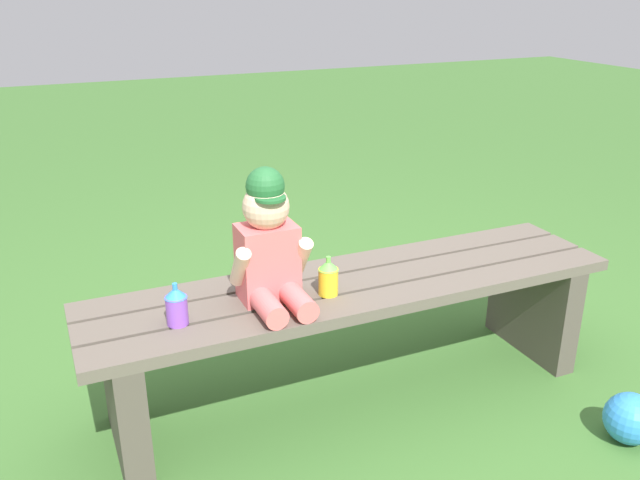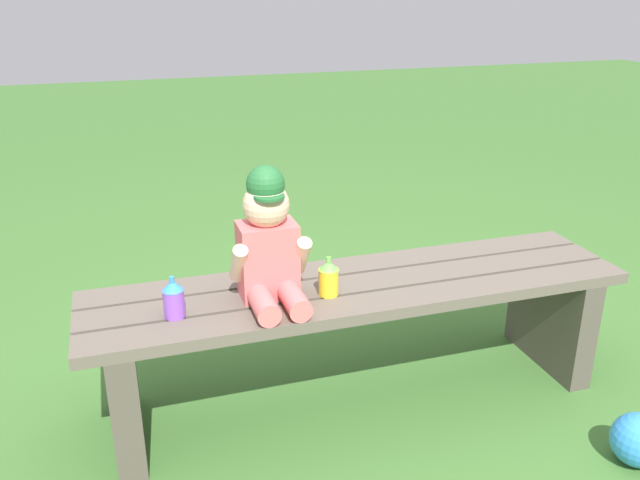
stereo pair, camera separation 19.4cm
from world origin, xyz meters
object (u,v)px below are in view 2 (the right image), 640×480
Objects in this scene: sippy_cup_left at (174,298)px; sippy_cup_right at (329,277)px; child_figure at (269,243)px; toy_ball at (638,440)px; park_bench at (359,318)px.

sippy_cup_right is at bearing 0.00° from sippy_cup_left.
sippy_cup_left is at bearing 180.00° from sippy_cup_right.
toy_ball is (0.95, -0.54, -0.52)m from child_figure.
sippy_cup_left is 0.78× the size of toy_ball.
sippy_cup_right reaches higher than park_bench.
toy_ball is (1.24, -0.50, -0.41)m from sippy_cup_left.
sippy_cup_left is 1.00× the size of sippy_cup_right.
park_bench is at bearing 24.02° from sippy_cup_right.
park_bench is 13.92× the size of sippy_cup_left.
child_figure is 1.21m from toy_ball.
sippy_cup_left is at bearing 157.91° from toy_ball.
toy_ball is at bearing -22.09° from sippy_cup_left.
park_bench is at bearing 4.00° from child_figure.
sippy_cup_right reaches higher than toy_ball.
park_bench reaches higher than toy_ball.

